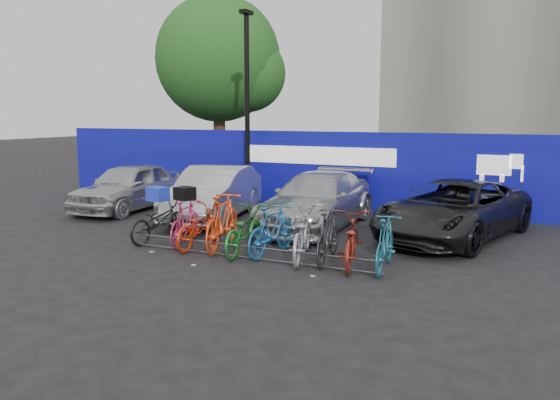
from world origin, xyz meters
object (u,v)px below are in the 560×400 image
Objects in this scene: car_0 at (129,187)px; bike_3 at (223,222)px; bike_rack at (249,252)px; tree at (224,62)px; lamppost at (247,103)px; bike_1 at (186,222)px; bike_9 at (385,243)px; car_1 at (214,193)px; bike_4 at (244,230)px; bike_7 at (328,236)px; car_3 at (454,210)px; bike_5 at (272,230)px; bike_2 at (199,226)px; car_2 at (317,200)px; bike_8 at (350,240)px; bike_0 at (159,221)px; bike_6 at (302,234)px.

bike_3 is (5.16, -3.07, -0.11)m from car_0.
tree is at bearing 122.45° from bike_rack.
bike_1 is at bearing -76.89° from lamppost.
bike_rack is at bearing 5.19° from bike_9.
bike_rack is at bearing -60.82° from car_1.
bike_7 is at bearing 176.34° from bike_4.
car_3 reaches higher than bike_1.
bike_3 is 1.21m from bike_5.
lamppost is at bearing -75.06° from bike_2.
bike_9 is (1.17, -0.07, -0.01)m from bike_7.
car_3 reaches higher than bike_5.
car_0 is at bearing -162.83° from car_3.
car_2 reaches higher than bike_1.
bike_9 reaches higher than bike_2.
bike_rack is 2.75m from bike_9.
bike_rack is at bearing -116.57° from car_3.
bike_8 is at bearing -58.26° from car_2.
bike_rack is 3.15× the size of bike_7.
bike_rack is at bearing -34.07° from car_0.
tree is at bearing -48.43° from bike_5.
bike_rack is at bearing -61.93° from lamppost.
lamppost is 3.37× the size of bike_0.
bike_8 is (4.94, -3.03, -0.23)m from car_1.
tree reaches higher than car_0.
bike_3 is at bearing 5.79° from bike_5.
bike_8 is at bearing -49.31° from tree.
bike_6 reaches higher than bike_0.
bike_6 is (2.90, -0.11, 0.02)m from bike_1.
bike_2 is at bearing -8.09° from bike_4.
lamppost reaches higher than bike_2.
bike_1 is at bearing -6.20° from bike_9.
bike_6 reaches higher than bike_5.
bike_4 is 0.93× the size of bike_6.
bike_8 is at bearing -175.62° from bike_0.
car_0 is (-6.11, 3.65, 0.56)m from bike_rack.
lamppost reaches higher than bike_8.
bike_7 is (7.63, -3.15, -0.19)m from car_0.
bike_7 is at bearing -49.34° from lamppost.
car_0 is 3.18m from car_1.
tree is 13.88m from bike_7.
bike_5 is (-3.26, -3.20, -0.16)m from car_3.
car_3 is at bearing -2.54° from car_0.
bike_9 is at bearing 174.31° from bike_4.
bike_4 is at bearing -4.70° from bike_7.
bike_1 is (4.83, -10.04, -4.56)m from tree.
bike_3 is (1.00, -0.04, 0.10)m from bike_1.
bike_1 is at bearing -13.19° from bike_3.
car_0 is 2.25× the size of bike_4.
bike_9 reaches higher than bike_1.
car_3 is 2.91× the size of bike_1.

